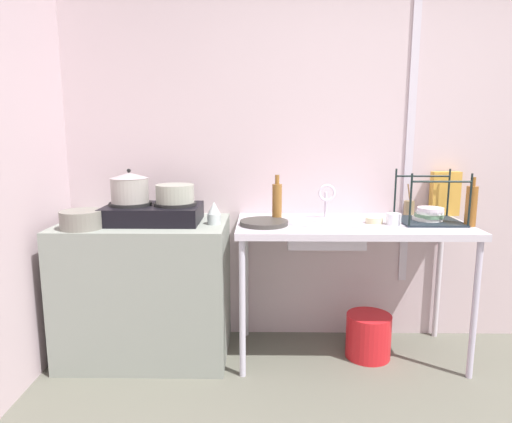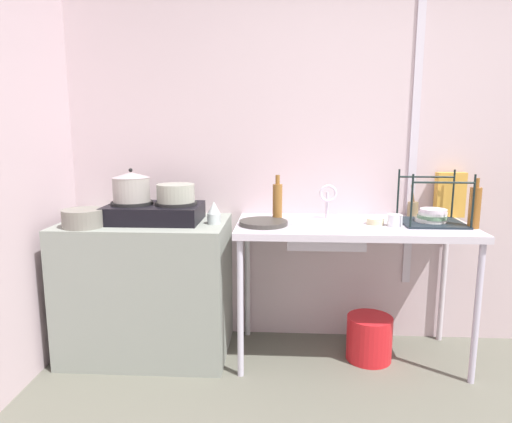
# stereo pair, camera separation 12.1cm
# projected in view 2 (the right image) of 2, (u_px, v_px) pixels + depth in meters

# --- Properties ---
(wall_back) EXTENTS (5.29, 0.10, 2.64)m
(wall_back) POSITION_uv_depth(u_px,v_px,m) (407.00, 145.00, 3.01)
(wall_back) COLOR beige
(wall_back) RESTS_ON ground
(wall_metal_strip) EXTENTS (0.05, 0.01, 2.11)m
(wall_metal_strip) POSITION_uv_depth(u_px,v_px,m) (415.00, 124.00, 2.93)
(wall_metal_strip) COLOR silver
(counter_concrete) EXTENTS (1.01, 0.62, 0.86)m
(counter_concrete) POSITION_uv_depth(u_px,v_px,m) (148.00, 287.00, 2.91)
(counter_concrete) COLOR gray
(counter_concrete) RESTS_ON ground
(counter_sink) EXTENTS (1.40, 0.62, 0.86)m
(counter_sink) POSITION_uv_depth(u_px,v_px,m) (352.00, 235.00, 2.77)
(counter_sink) COLOR silver
(counter_sink) RESTS_ON ground
(stove) EXTENTS (0.57, 0.38, 0.12)m
(stove) POSITION_uv_depth(u_px,v_px,m) (154.00, 212.00, 2.82)
(stove) COLOR black
(stove) RESTS_ON counter_concrete
(pot_on_left_burner) EXTENTS (0.23, 0.23, 0.20)m
(pot_on_left_burner) POSITION_uv_depth(u_px,v_px,m) (131.00, 187.00, 2.80)
(pot_on_left_burner) COLOR #A59F98
(pot_on_left_burner) RESTS_ON stove
(pot_on_right_burner) EXTENTS (0.23, 0.23, 0.11)m
(pot_on_right_burner) POSITION_uv_depth(u_px,v_px,m) (176.00, 193.00, 2.79)
(pot_on_right_burner) COLOR #9EA191
(pot_on_right_burner) RESTS_ON stove
(pot_beside_stove) EXTENTS (0.24, 0.24, 0.10)m
(pot_beside_stove) POSITION_uv_depth(u_px,v_px,m) (83.00, 218.00, 2.66)
(pot_beside_stove) COLOR gray
(pot_beside_stove) RESTS_ON counter_concrete
(percolator) EXTENTS (0.08, 0.08, 0.14)m
(percolator) POSITION_uv_depth(u_px,v_px,m) (214.00, 213.00, 2.75)
(percolator) COLOR silver
(percolator) RESTS_ON counter_concrete
(sink_basin) EXTENTS (0.46, 0.31, 0.13)m
(sink_basin) POSITION_uv_depth(u_px,v_px,m) (325.00, 234.00, 2.78)
(sink_basin) COLOR silver
(sink_basin) RESTS_ON counter_sink
(faucet) EXTENTS (0.11, 0.07, 0.22)m
(faucet) POSITION_uv_depth(u_px,v_px,m) (328.00, 196.00, 2.89)
(faucet) COLOR silver
(faucet) RESTS_ON counter_sink
(frying_pan) EXTENTS (0.29, 0.29, 0.03)m
(frying_pan) POSITION_uv_depth(u_px,v_px,m) (263.00, 223.00, 2.72)
(frying_pan) COLOR #383531
(frying_pan) RESTS_ON counter_sink
(dish_rack) EXTENTS (0.36, 0.33, 0.31)m
(dish_rack) POSITION_uv_depth(u_px,v_px,m) (432.00, 216.00, 2.75)
(dish_rack) COLOR black
(dish_rack) RESTS_ON counter_sink
(cup_by_rack) EXTENTS (0.09, 0.09, 0.07)m
(cup_by_rack) POSITION_uv_depth(u_px,v_px,m) (395.00, 220.00, 2.69)
(cup_by_rack) COLOR silver
(cup_by_rack) RESTS_ON counter_sink
(small_bowl_on_drainboard) EXTENTS (0.10, 0.10, 0.04)m
(small_bowl_on_drainboard) POSITION_uv_depth(u_px,v_px,m) (375.00, 221.00, 2.74)
(small_bowl_on_drainboard) COLOR beige
(small_bowl_on_drainboard) RESTS_ON counter_sink
(bottle_by_sink) EXTENTS (0.06, 0.06, 0.29)m
(bottle_by_sink) POSITION_uv_depth(u_px,v_px,m) (277.00, 202.00, 2.82)
(bottle_by_sink) COLOR brown
(bottle_by_sink) RESTS_ON counter_sink
(bottle_by_rack) EXTENTS (0.07, 0.07, 0.29)m
(bottle_by_rack) POSITION_uv_depth(u_px,v_px,m) (475.00, 207.00, 2.62)
(bottle_by_rack) COLOR brown
(bottle_by_rack) RESTS_ON counter_sink
(cereal_box) EXTENTS (0.19, 0.07, 0.29)m
(cereal_box) POSITION_uv_depth(u_px,v_px,m) (450.00, 195.00, 2.95)
(cereal_box) COLOR gold
(cereal_box) RESTS_ON counter_sink
(utensil_jar) EXTENTS (0.07, 0.07, 0.21)m
(utensil_jar) POSITION_uv_depth(u_px,v_px,m) (413.00, 209.00, 2.98)
(utensil_jar) COLOR #8E7752
(utensil_jar) RESTS_ON counter_sink
(bucket_on_floor) EXTENTS (0.28, 0.28, 0.28)m
(bucket_on_floor) POSITION_uv_depth(u_px,v_px,m) (369.00, 338.00, 2.85)
(bucket_on_floor) COLOR red
(bucket_on_floor) RESTS_ON ground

